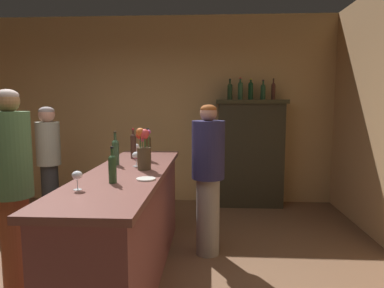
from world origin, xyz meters
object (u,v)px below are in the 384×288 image
at_px(display_cabinet, 250,151).
at_px(wine_bottle_riesling, 148,146).
at_px(bar_counter, 128,224).
at_px(display_bottle_midright, 263,91).
at_px(patron_in_grey, 49,158).
at_px(display_bottle_midleft, 240,90).
at_px(display_bottle_left, 230,90).
at_px(wine_bottle_merlot, 112,167).
at_px(display_bottle_center, 251,90).
at_px(wine_glass_front, 77,176).
at_px(wine_glass_mid, 136,156).
at_px(wine_bottle_pinot, 133,145).
at_px(wine_glass_rear, 136,147).
at_px(display_bottle_right, 273,90).
at_px(flower_arrangement, 144,149).
at_px(patron_by_cabinet, 13,186).
at_px(cheese_plate, 146,179).
at_px(bartender, 208,174).
at_px(wine_bottle_rose, 116,151).

distance_m(display_cabinet, wine_bottle_riesling, 2.17).
bearing_deg(bar_counter, display_cabinet, 59.68).
relative_size(display_bottle_midright, patron_in_grey, 0.19).
bearing_deg(display_bottle_midleft, display_bottle_left, -180.00).
height_order(wine_bottle_merlot, display_bottle_center, display_bottle_center).
bearing_deg(bar_counter, wine_glass_front, -104.45).
xyz_separation_m(bar_counter, wine_glass_mid, (0.03, 0.22, 0.59)).
bearing_deg(display_bottle_center, display_cabinet, -0.00).
distance_m(wine_bottle_pinot, wine_glass_rear, 0.22).
height_order(display_bottle_midleft, display_bottle_right, display_bottle_midleft).
relative_size(display_cabinet, wine_glass_mid, 11.74).
bearing_deg(wine_glass_mid, wine_bottle_merlot, -92.36).
distance_m(flower_arrangement, patron_by_cabinet, 1.08).
bearing_deg(display_bottle_left, wine_bottle_pinot, -124.60).
height_order(bar_counter, wine_glass_front, wine_glass_front).
bearing_deg(wine_glass_mid, bar_counter, -98.90).
bearing_deg(bar_counter, wine_bottle_pinot, 98.19).
distance_m(flower_arrangement, display_bottle_midleft, 2.53).
xyz_separation_m(wine_glass_rear, cheese_plate, (0.35, -1.24, -0.09)).
relative_size(bar_counter, bartender, 1.60).
relative_size(display_bottle_center, patron_in_grey, 0.20).
distance_m(display_bottle_left, display_bottle_center, 0.31).
bearing_deg(wine_glass_mid, display_bottle_midright, 54.60).
distance_m(bar_counter, display_bottle_midleft, 2.88).
xyz_separation_m(wine_bottle_pinot, display_bottle_right, (1.76, 1.61, 0.63)).
bearing_deg(display_bottle_right, wine_glass_front, -121.68).
xyz_separation_m(wine_bottle_merlot, display_bottle_midleft, (1.17, 2.76, 0.68)).
xyz_separation_m(wine_glass_front, cheese_plate, (0.41, 0.34, -0.09)).
bearing_deg(display_bottle_midright, display_bottle_left, -180.00).
bearing_deg(flower_arrangement, display_bottle_midleft, 65.16).
bearing_deg(wine_bottle_rose, patron_by_cabinet, -131.69).
distance_m(cheese_plate, display_bottle_midright, 3.03).
bearing_deg(patron_by_cabinet, display_bottle_midleft, 42.32).
xyz_separation_m(wine_bottle_pinot, wine_glass_front, (-0.08, -1.36, -0.05)).
xyz_separation_m(wine_glass_mid, patron_in_grey, (-1.41, 1.14, -0.22)).
height_order(wine_bottle_riesling, wine_bottle_rose, wine_bottle_riesling).
xyz_separation_m(wine_bottle_riesling, display_bottle_right, (1.58, 1.75, 0.63)).
distance_m(bar_counter, patron_in_grey, 1.97).
bearing_deg(wine_bottle_riesling, flower_arrangement, -83.82).
distance_m(wine_bottle_riesling, display_bottle_midright, 2.34).
distance_m(bar_counter, display_bottle_midright, 3.02).
bearing_deg(display_cabinet, bartender, -109.60).
height_order(bar_counter, cheese_plate, cheese_plate).
relative_size(wine_bottle_rose, patron_in_grey, 0.21).
xyz_separation_m(wine_glass_rear, flower_arrangement, (0.25, -0.83, 0.09)).
distance_m(wine_bottle_merlot, display_bottle_midleft, 3.07).
distance_m(wine_bottle_riesling, display_bottle_right, 2.44).
relative_size(display_bottle_midleft, patron_by_cabinet, 0.19).
distance_m(cheese_plate, display_bottle_left, 2.86).
bearing_deg(patron_by_cabinet, wine_bottle_rose, 36.69).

